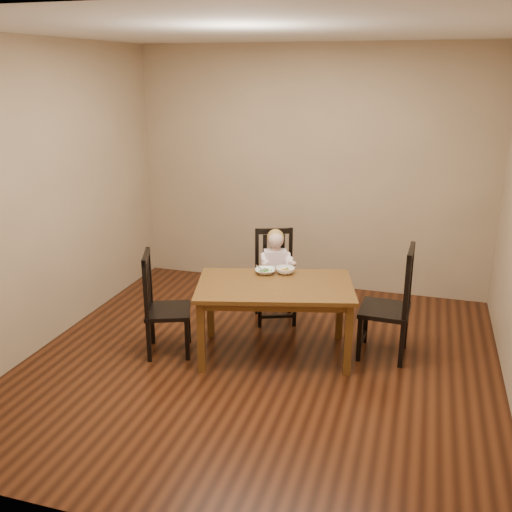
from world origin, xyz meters
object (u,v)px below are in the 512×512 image
(dining_table, at_px, (275,293))
(toddler, at_px, (276,267))
(chair_right, at_px, (391,305))
(bowl_veg, at_px, (285,270))
(chair_left, at_px, (162,306))
(bowl_peas, at_px, (265,271))
(chair_child, at_px, (275,278))

(dining_table, height_order, toddler, toddler)
(chair_right, relative_size, bowl_veg, 5.86)
(dining_table, bearing_deg, chair_left, -165.81)
(chair_right, bearing_deg, dining_table, 107.54)
(bowl_veg, bearing_deg, chair_right, -1.17)
(dining_table, relative_size, chair_right, 1.48)
(bowl_peas, bearing_deg, bowl_veg, 17.99)
(chair_child, bearing_deg, chair_right, 136.17)
(chair_left, relative_size, bowl_veg, 5.41)
(chair_left, xyz_separation_m, bowl_veg, (0.98, 0.53, 0.25))
(chair_child, bearing_deg, bowl_veg, 93.62)
(chair_child, xyz_separation_m, chair_right, (1.17, -0.48, 0.05))
(chair_right, distance_m, bowl_veg, 0.98)
(bowl_peas, bearing_deg, chair_left, -149.29)
(chair_left, bearing_deg, bowl_veg, 97.11)
(toddler, bearing_deg, chair_left, 28.90)
(chair_right, relative_size, toddler, 2.01)
(chair_child, xyz_separation_m, chair_left, (-0.76, -0.99, 0.01))
(chair_right, xyz_separation_m, toddler, (-1.16, 0.43, 0.08))
(chair_child, bearing_deg, bowl_peas, 73.15)
(bowl_peas, distance_m, bowl_veg, 0.18)
(chair_child, distance_m, bowl_peas, 0.57)
(chair_child, distance_m, chair_right, 1.27)
(toddler, bearing_deg, chair_child, -90.00)
(chair_child, xyz_separation_m, bowl_peas, (0.04, -0.51, 0.25))
(bowl_veg, bearing_deg, chair_child, 115.34)
(bowl_peas, xyz_separation_m, bowl_veg, (0.17, 0.06, 0.00))
(bowl_peas, bearing_deg, toddler, 93.23)
(dining_table, distance_m, bowl_peas, 0.30)
(chair_child, height_order, bowl_peas, chair_child)
(dining_table, bearing_deg, toddler, 104.45)
(bowl_peas, bearing_deg, chair_right, 1.85)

